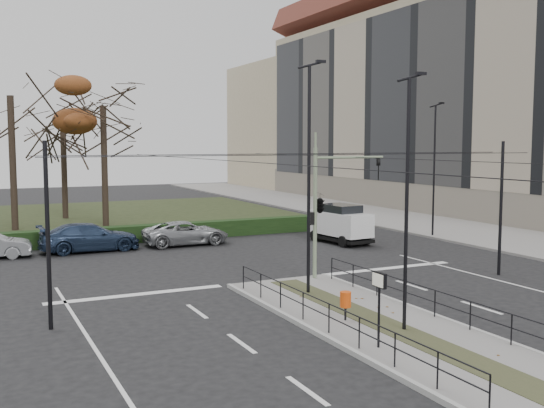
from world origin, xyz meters
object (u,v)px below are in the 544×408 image
(info_panel, at_px, (379,289))
(white_van, at_px, (340,223))
(streetlamp_median_near, at_px, (407,201))
(litter_bin, at_px, (346,300))
(rust_tree, at_px, (10,96))
(streetlamp_sidewalk, at_px, (434,168))
(parked_car_fourth, at_px, (186,233))
(bare_tree_center, at_px, (63,118))
(parked_car_third, at_px, (90,237))
(streetlamp_median_far, at_px, (309,176))
(bare_tree_near, at_px, (103,115))
(traffic_light, at_px, (322,202))

(info_panel, bearing_deg, white_van, 61.16)
(streetlamp_median_near, bearing_deg, info_panel, -148.64)
(litter_bin, distance_m, rust_tree, 30.57)
(streetlamp_sidewalk, bearing_deg, parked_car_fourth, 165.21)
(info_panel, xyz_separation_m, bare_tree_center, (-3.43, 36.57, 5.99))
(parked_car_fourth, bearing_deg, bare_tree_center, 15.80)
(parked_car_third, height_order, parked_car_fourth, parked_car_third)
(parked_car_fourth, bearing_deg, streetlamp_median_far, -178.76)
(litter_bin, distance_m, streetlamp_median_near, 3.91)
(streetlamp_median_far, distance_m, white_van, 13.87)
(white_van, height_order, bare_tree_center, bare_tree_center)
(streetlamp_median_far, relative_size, parked_car_fourth, 1.79)
(streetlamp_median_far, distance_m, bare_tree_near, 24.27)
(white_van, relative_size, bare_tree_center, 0.40)
(bare_tree_near, bearing_deg, parked_car_third, -106.15)
(info_panel, relative_size, streetlamp_median_near, 0.27)
(streetlamp_sidewalk, relative_size, rust_tree, 0.71)
(info_panel, distance_m, streetlamp_median_near, 3.10)
(streetlamp_sidewalk, bearing_deg, bare_tree_near, 141.92)
(litter_bin, relative_size, rust_tree, 0.08)
(traffic_light, height_order, streetlamp_median_near, streetlamp_median_near)
(streetlamp_median_near, bearing_deg, litter_bin, 122.39)
(parked_car_fourth, height_order, rust_tree, rust_tree)
(parked_car_fourth, relative_size, bare_tree_center, 0.45)
(rust_tree, xyz_separation_m, bare_tree_near, (5.90, -0.57, -1.17))
(white_van, bearing_deg, parked_car_fourth, 158.45)
(info_panel, xyz_separation_m, bare_tree_near, (-1.55, 30.52, 6.02))
(bare_tree_center, bearing_deg, rust_tree, -126.19)
(streetlamp_median_near, distance_m, white_van, 18.31)
(streetlamp_sidewalk, bearing_deg, streetlamp_median_near, -132.31)
(streetlamp_sidewalk, bearing_deg, parked_car_third, 168.66)
(traffic_light, distance_m, bare_tree_center, 28.83)
(white_van, bearing_deg, parked_car_third, 165.93)
(rust_tree, distance_m, bare_tree_near, 6.04)
(streetlamp_sidewalk, bearing_deg, traffic_light, -148.29)
(litter_bin, relative_size, info_panel, 0.44)
(traffic_light, distance_m, streetlamp_sidewalk, 14.95)
(litter_bin, xyz_separation_m, bare_tree_center, (-4.09, 33.80, 7.01))
(litter_bin, distance_m, parked_car_fourth, 17.92)
(streetlamp_median_near, relative_size, bare_tree_center, 0.71)
(parked_car_third, distance_m, white_van, 14.35)
(info_panel, xyz_separation_m, streetlamp_median_near, (1.74, 1.06, 2.33))
(rust_tree, bearing_deg, traffic_light, -64.08)
(litter_bin, distance_m, parked_car_third, 18.75)
(traffic_light, distance_m, bare_tree_near, 22.60)
(parked_car_third, height_order, rust_tree, rust_tree)
(parked_car_third, xyz_separation_m, parked_car_fourth, (5.46, -0.15, -0.09))
(info_panel, bearing_deg, streetlamp_median_far, 77.72)
(info_panel, bearing_deg, bare_tree_near, 92.91)
(parked_car_third, relative_size, rust_tree, 0.46)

